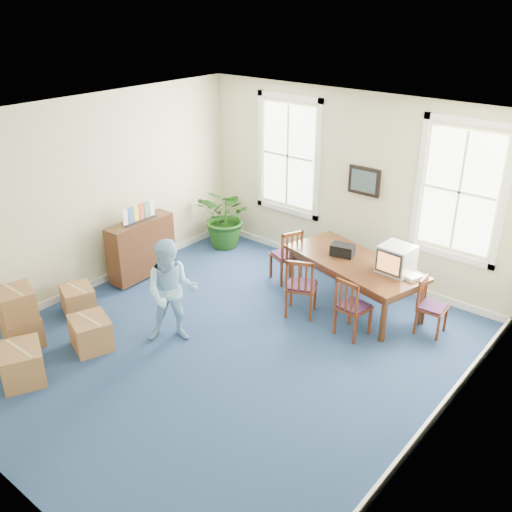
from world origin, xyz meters
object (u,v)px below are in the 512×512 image
Objects in this scene: conference_table at (353,282)px; crt_tv at (396,259)px; chair_near_left at (301,285)px; credenza at (142,250)px; potted_plant at (227,217)px; man at (171,292)px; cardboard_boxes at (35,318)px.

crt_tv reaches higher than conference_table.
chair_near_left is at bearing -106.55° from conference_table.
credenza is at bearing -141.77° from conference_table.
conference_table is at bearing -7.82° from potted_plant.
credenza is at bearing -10.55° from chair_near_left.
conference_table is at bearing -145.35° from chair_near_left.
crt_tv reaches higher than credenza.
credenza is at bearing -155.28° from crt_tv.
man is (-1.00, -1.77, 0.28)m from chair_near_left.
conference_table is at bearing 21.25° from credenza.
potted_plant reaches higher than crt_tv.
potted_plant is (-2.63, 1.20, 0.11)m from chair_near_left.
crt_tv is at bearing 18.29° from credenza.
crt_tv is 0.51× the size of chair_near_left.
chair_near_left reaches higher than conference_table.
crt_tv is 3.37m from man.
crt_tv is at bearing -5.66° from potted_plant.
crt_tv is 1.49m from chair_near_left.
crt_tv is 5.31m from cardboard_boxes.
credenza reaches higher than cardboard_boxes.
chair_near_left is at bearing -24.51° from potted_plant.
cardboard_boxes is (-2.39, -3.11, -0.04)m from chair_near_left.
conference_table is 2.96m from man.
man is 2.21m from credenza.
credenza is (-2.92, -0.72, 0.01)m from chair_near_left.
chair_near_left reaches higher than cardboard_boxes.
cardboard_boxes is (-3.52, -3.94, -0.53)m from crt_tv.
chair_near_left is 2.05m from man.
chair_near_left is (-0.46, -0.77, 0.11)m from conference_table.
cardboard_boxes is at bearing -86.73° from potted_plant.
chair_near_left is (-1.14, -0.83, -0.49)m from crt_tv.
conference_table is 1.85× the size of potted_plant.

